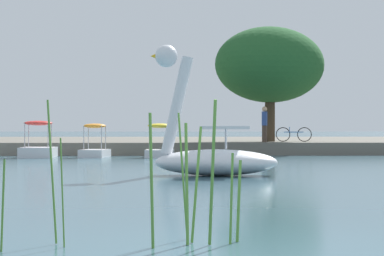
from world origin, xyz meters
name	(u,v)px	position (x,y,z in m)	size (l,w,h in m)	color
ground_plane	(237,255)	(0.00, 0.00, 0.00)	(653.09, 653.09, 0.00)	#385966
shore_bank_far	(175,144)	(0.00, 41.55, 0.30)	(122.00, 26.57, 0.59)	#6B665B
swan_boat	(211,152)	(0.53, 12.97, 0.63)	(3.46, 1.94, 3.47)	white
pedal_boat_yellow	(160,147)	(-0.90, 26.27, 0.46)	(1.29, 1.93, 1.47)	white
pedal_boat_orange	(95,147)	(-3.73, 26.42, 0.45)	(1.30, 2.02, 1.47)	white
pedal_boat_red	(38,147)	(-6.14, 26.21, 0.45)	(1.40, 2.14, 1.58)	white
tree_sapling_by_fence	(270,65)	(4.63, 31.53, 4.45)	(7.24, 6.79, 5.79)	#423323
person_on_path	(265,123)	(4.11, 29.63, 1.52)	(0.29, 0.29, 1.72)	#47382D
bicycle_parked	(294,134)	(5.76, 31.07, 0.96)	(1.73, 0.51, 0.74)	black
reed_clump_foreground	(171,184)	(-0.64, 0.70, 0.65)	(2.52, 0.85, 1.56)	#4C7F33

